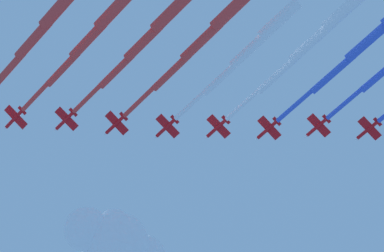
{
  "coord_description": "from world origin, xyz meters",
  "views": [
    {
      "loc": [
        69.65,
        93.45,
        -54.74
      ],
      "look_at": [
        0.0,
        0.0,
        149.62
      ],
      "focal_mm": 70.29,
      "sensor_mm": 36.0,
      "label": 1
    }
  ],
  "objects_px": {
    "jet_port_mid": "(202,40)",
    "jet_starboard_mid": "(250,49)",
    "jet_lead": "(33,39)",
    "jet_starboard_outer": "(370,39)",
    "jet_starboard_inner": "(143,41)",
    "jet_port_inner": "(88,40)",
    "jet_port_outer": "(312,41)"
  },
  "relations": [
    {
      "from": "jet_starboard_mid",
      "to": "jet_port_outer",
      "type": "bearing_deg",
      "value": 136.6
    },
    {
      "from": "jet_starboard_mid",
      "to": "jet_port_inner",
      "type": "bearing_deg",
      "value": -34.7
    },
    {
      "from": "jet_starboard_mid",
      "to": "jet_starboard_outer",
      "type": "xyz_separation_m",
      "value": [
        -26.51,
        23.36,
        0.66
      ]
    },
    {
      "from": "jet_port_outer",
      "to": "jet_starboard_outer",
      "type": "bearing_deg",
      "value": 140.78
    },
    {
      "from": "jet_starboard_inner",
      "to": "jet_port_outer",
      "type": "bearing_deg",
      "value": 142.16
    },
    {
      "from": "jet_lead",
      "to": "jet_port_outer",
      "type": "height_order",
      "value": "jet_port_outer"
    },
    {
      "from": "jet_port_outer",
      "to": "jet_starboard_outer",
      "type": "relative_size",
      "value": 0.96
    },
    {
      "from": "jet_port_inner",
      "to": "jet_port_mid",
      "type": "relative_size",
      "value": 0.94
    },
    {
      "from": "jet_lead",
      "to": "jet_port_mid",
      "type": "relative_size",
      "value": 0.96
    },
    {
      "from": "jet_lead",
      "to": "jet_starboard_outer",
      "type": "height_order",
      "value": "jet_starboard_outer"
    },
    {
      "from": "jet_starboard_mid",
      "to": "jet_port_outer",
      "type": "xyz_separation_m",
      "value": [
        -13.35,
        12.62,
        0.68
      ]
    },
    {
      "from": "jet_port_inner",
      "to": "jet_port_mid",
      "type": "distance_m",
      "value": 33.9
    },
    {
      "from": "jet_port_inner",
      "to": "jet_starboard_mid",
      "type": "bearing_deg",
      "value": 145.3
    },
    {
      "from": "jet_port_mid",
      "to": "jet_starboard_mid",
      "type": "relative_size",
      "value": 1.06
    },
    {
      "from": "jet_port_mid",
      "to": "jet_port_outer",
      "type": "distance_m",
      "value": 32.39
    },
    {
      "from": "jet_port_inner",
      "to": "jet_starboard_inner",
      "type": "distance_m",
      "value": 16.49
    },
    {
      "from": "jet_lead",
      "to": "jet_starboard_mid",
      "type": "relative_size",
      "value": 1.02
    },
    {
      "from": "jet_port_mid",
      "to": "jet_lead",
      "type": "bearing_deg",
      "value": -35.75
    },
    {
      "from": "jet_starboard_outer",
      "to": "jet_port_mid",
      "type": "bearing_deg",
      "value": -37.35
    },
    {
      "from": "jet_starboard_inner",
      "to": "jet_port_mid",
      "type": "relative_size",
      "value": 0.95
    },
    {
      "from": "jet_port_mid",
      "to": "jet_starboard_mid",
      "type": "bearing_deg",
      "value": 152.67
    },
    {
      "from": "jet_port_inner",
      "to": "jet_starboard_mid",
      "type": "xyz_separation_m",
      "value": [
        -39.47,
        27.33,
        -3.0
      ]
    },
    {
      "from": "jet_lead",
      "to": "jet_port_inner",
      "type": "distance_m",
      "value": 15.82
    },
    {
      "from": "jet_lead",
      "to": "jet_starboard_mid",
      "type": "bearing_deg",
      "value": 146.14
    },
    {
      "from": "jet_port_outer",
      "to": "jet_port_mid",
      "type": "bearing_deg",
      "value": -36.37
    },
    {
      "from": "jet_port_inner",
      "to": "jet_port_outer",
      "type": "relative_size",
      "value": 0.92
    },
    {
      "from": "jet_lead",
      "to": "jet_starboard_inner",
      "type": "xyz_separation_m",
      "value": [
        -26.84,
        17.51,
        2.61
      ]
    },
    {
      "from": "jet_port_mid",
      "to": "jet_starboard_inner",
      "type": "bearing_deg",
      "value": -40.59
    },
    {
      "from": "jet_lead",
      "to": "jet_port_outer",
      "type": "distance_m",
      "value": 81.74
    },
    {
      "from": "jet_lead",
      "to": "jet_port_mid",
      "type": "height_order",
      "value": "jet_port_mid"
    },
    {
      "from": "jet_lead",
      "to": "jet_port_mid",
      "type": "distance_m",
      "value": 49.35
    },
    {
      "from": "jet_lead",
      "to": "jet_port_outer",
      "type": "relative_size",
      "value": 0.94
    }
  ]
}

